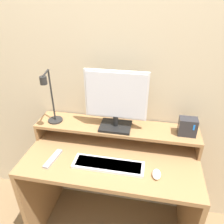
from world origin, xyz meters
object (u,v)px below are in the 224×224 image
(monitor, at_px, (115,100))
(desk_lamp, at_px, (51,102))
(keyboard, at_px, (109,165))
(mouse, at_px, (157,174))
(router_dock, at_px, (187,127))
(remote_control, at_px, (53,159))

(monitor, relative_size, desk_lamp, 1.05)
(keyboard, relative_size, mouse, 5.30)
(monitor, relative_size, keyboard, 0.92)
(monitor, bearing_deg, mouse, -43.19)
(router_dock, bearing_deg, remote_control, -162.25)
(monitor, distance_m, mouse, 0.53)
(mouse, bearing_deg, desk_lamp, 161.99)
(router_dock, height_order, keyboard, router_dock)
(router_dock, bearing_deg, desk_lamp, -177.00)
(router_dock, xyz_separation_m, keyboard, (-0.48, -0.26, -0.18))
(mouse, bearing_deg, keyboard, 174.58)
(desk_lamp, xyz_separation_m, keyboard, (0.45, -0.22, -0.30))
(keyboard, xyz_separation_m, mouse, (0.30, -0.03, 0.00))
(router_dock, height_order, mouse, router_dock)
(desk_lamp, bearing_deg, keyboard, -25.63)
(monitor, relative_size, mouse, 4.89)
(mouse, distance_m, remote_control, 0.68)
(mouse, bearing_deg, router_dock, 58.32)
(desk_lamp, relative_size, mouse, 4.67)
(monitor, xyz_separation_m, desk_lamp, (-0.44, -0.04, -0.03))
(keyboard, height_order, mouse, mouse)
(remote_control, bearing_deg, keyboard, 1.54)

